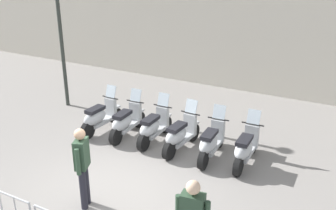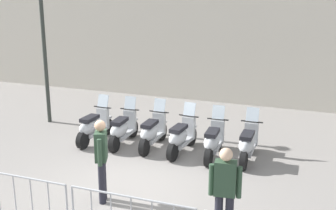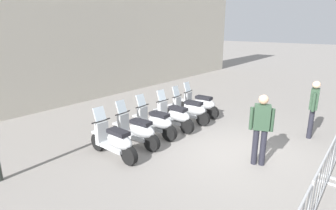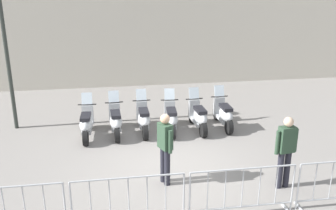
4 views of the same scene
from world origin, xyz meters
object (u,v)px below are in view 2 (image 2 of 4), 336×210
Objects in this scene: motorcycle_3 at (181,137)px; street_lamp at (42,20)px; officer_near_row_end at (225,190)px; officer_mid_plaza at (101,156)px; motorcycle_1 at (122,129)px; motorcycle_2 at (152,132)px; motorcycle_0 at (93,127)px; motorcycle_5 at (248,144)px; motorcycle_4 at (213,141)px; barrier_segment_2 at (16,202)px.

motorcycle_3 is 5.66m from street_lamp.
officer_mid_plaza is at bearing 176.25° from officer_near_row_end.
motorcycle_1 is 0.85m from motorcycle_2.
motorcycle_0 is 4.27m from motorcycle_5.
motorcycle_4 is 1.00× the size of motorcycle_5.
motorcycle_2 is 0.99× the size of officer_mid_plaza.
motorcycle_3 is 0.86m from motorcycle_4.
motorcycle_2 is 0.33× the size of street_lamp.
motorcycle_2 is at bearing 13.11° from motorcycle_1.
barrier_segment_2 is at bearing -68.61° from motorcycle_0.
officer_near_row_end reaches higher than barrier_segment_2.
motorcycle_4 is 0.99× the size of officer_near_row_end.
motorcycle_3 is at bearing 10.16° from motorcycle_0.
motorcycle_1 is 0.99× the size of motorcycle_3.
motorcycle_4 is (2.53, 0.36, 0.00)m from motorcycle_1.
street_lamp is at bearing 176.23° from motorcycle_3.
motorcycle_2 is 3.16m from officer_mid_plaza.
motorcycle_0 is 0.33× the size of street_lamp.
barrier_segment_2 is at bearing -109.49° from motorcycle_4.
motorcycle_5 is 0.99× the size of officer_near_row_end.
officer_mid_plaza is at bearing -77.22° from motorcycle_2.
officer_near_row_end is at bearing -63.36° from motorcycle_4.
officer_mid_plaza is (0.69, -3.04, 0.53)m from motorcycle_2.
motorcycle_1 and motorcycle_3 have the same top height.
officer_near_row_end is 2.72m from officer_mid_plaza.
motorcycle_1 is 5.22m from officer_near_row_end.
motorcycle_0 and motorcycle_5 have the same top height.
motorcycle_3 is 1.00× the size of officer_mid_plaza.
motorcycle_0 is 1.00× the size of officer_mid_plaza.
motorcycle_2 is at bearing 13.53° from motorcycle_0.
officer_near_row_end is (2.55, -3.26, 0.53)m from motorcycle_3.
motorcycle_5 is at bearing 9.25° from motorcycle_2.
motorcycle_3 and motorcycle_4 have the same top height.
motorcycle_5 is at bearing 10.21° from motorcycle_1.
barrier_segment_2 is at bearing -50.89° from street_lamp.
barrier_segment_2 is 7.00m from street_lamp.
motorcycle_0 is 2.55m from motorcycle_3.
motorcycle_3 is 0.79× the size of barrier_segment_2.
street_lamp reaches higher than barrier_segment_2.
motorcycle_2 and motorcycle_4 have the same top height.
motorcycle_0 is 1.71m from motorcycle_2.
motorcycle_2 is at bearing -176.64° from motorcycle_3.
motorcycle_3 is at bearing 87.04° from officer_mid_plaza.
motorcycle_2 and motorcycle_5 have the same top height.
motorcycle_0 is at bearing -169.04° from motorcycle_5.
officer_mid_plaza is (1.52, -2.84, 0.53)m from motorcycle_1.
street_lamp reaches higher than officer_near_row_end.
barrier_segment_2 is (0.83, -4.45, 0.07)m from motorcycle_1.
officer_mid_plaza is (2.35, -2.63, 0.53)m from motorcycle_0.
street_lamp reaches higher than motorcycle_3.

